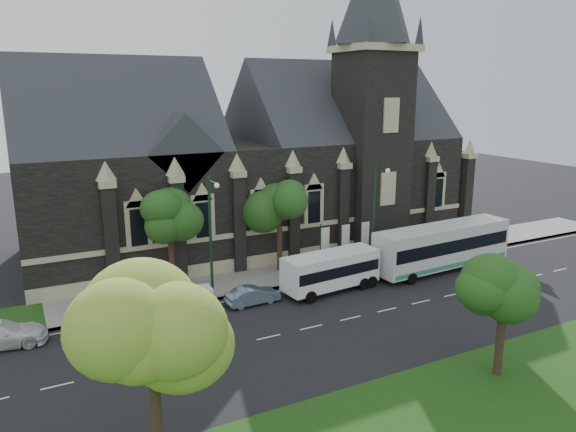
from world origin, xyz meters
TOP-DOWN VIEW (x-y plane):
  - ground at (0.00, 0.00)m, footprint 160.00×160.00m
  - sidewalk at (0.00, 9.50)m, footprint 80.00×5.00m
  - museum at (5.12, 18.78)m, footprint 40.00×17.70m
  - tree_park_near at (-11.77, -8.77)m, footprint 4.42×4.42m
  - tree_park_east at (6.18, -9.32)m, footprint 3.40×3.40m
  - tree_walk_right at (3.21, 10.71)m, footprint 4.08×4.08m
  - tree_walk_left at (-5.80, 10.70)m, footprint 3.91×3.91m
  - street_lamp_near at (10.00, 7.09)m, footprint 0.36×1.88m
  - street_lamp_mid at (-4.00, 7.09)m, footprint 0.36×1.88m
  - banner_flag_left at (6.29, 9.00)m, footprint 0.90×0.10m
  - banner_flag_center at (8.29, 9.00)m, footprint 0.90×0.10m
  - banner_flag_right at (10.29, 9.00)m, footprint 0.90×0.10m
  - tour_coach at (15.25, 4.71)m, footprint 13.13×3.57m
  - shuttle_bus at (4.48, 4.87)m, footprint 7.75×3.25m
  - box_trailer at (-5.45, 6.20)m, footprint 2.81×1.65m
  - sedan at (-1.77, 5.23)m, footprint 3.93×1.49m
  - car_far_red at (-11.96, 5.35)m, footprint 4.11×1.78m

SIDE VIEW (x-z plane):
  - ground at x=0.00m, z-range 0.00..0.00m
  - sidewalk at x=0.00m, z-range 0.00..0.15m
  - sedan at x=-1.77m, z-range 0.00..1.28m
  - car_far_red at x=-11.96m, z-range 0.00..1.38m
  - box_trailer at x=-5.45m, z-range 0.10..1.58m
  - shuttle_bus at x=4.48m, z-range 0.23..3.15m
  - tour_coach at x=15.25m, z-range 0.16..3.95m
  - banner_flag_left at x=6.29m, z-range 0.38..4.38m
  - banner_flag_center at x=8.29m, z-range 0.38..4.38m
  - banner_flag_right at x=10.29m, z-range 0.38..4.38m
  - tree_park_east at x=6.18m, z-range 1.48..7.76m
  - street_lamp_near at x=10.00m, z-range 0.61..9.61m
  - street_lamp_mid at x=-4.00m, z-range 0.61..9.61m
  - tree_walk_left at x=-5.80m, z-range 1.91..9.55m
  - tree_walk_right at x=3.21m, z-range 1.92..9.72m
  - tree_park_near at x=-11.77m, z-range 2.14..10.70m
  - museum at x=5.12m, z-range -6.78..23.12m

